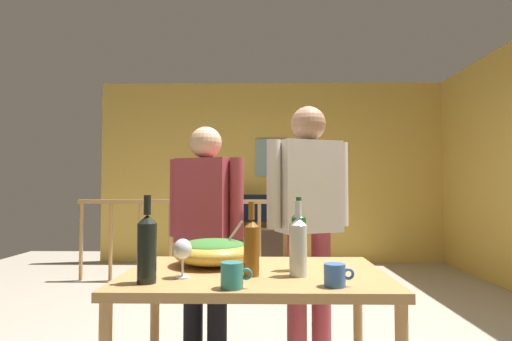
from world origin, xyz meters
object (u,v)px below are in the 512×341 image
(wine_glass, at_px, (183,251))
(wine_bottle_dark, at_px, (147,247))
(flat_screen_tv, at_px, (251,209))
(wine_bottle_clear, at_px, (298,245))
(wine_bottle_amber, at_px, (251,246))
(mug_blue, at_px, (335,275))
(person_standing_left, at_px, (205,223))
(mug_teal, at_px, (232,275))
(person_standing_right, at_px, (309,208))
(framed_picture, at_px, (271,157))
(stair_railing, at_px, (233,230))
(tv_console, at_px, (251,247))
(serving_table, at_px, (255,288))
(wine_bottle_green, at_px, (299,239))
(salad_bowl, at_px, (213,250))

(wine_glass, distance_m, wine_bottle_dark, 0.17)
(flat_screen_tv, xyz_separation_m, wine_bottle_clear, (0.33, -4.11, 0.06))
(flat_screen_tv, height_order, wine_bottle_amber, wine_bottle_amber)
(mug_blue, bearing_deg, person_standing_left, 121.70)
(mug_teal, distance_m, mug_blue, 0.41)
(wine_glass, xyz_separation_m, person_standing_right, (0.66, 0.94, 0.14))
(mug_teal, relative_size, mug_blue, 1.03)
(framed_picture, distance_m, wine_bottle_dark, 4.67)
(stair_railing, bearing_deg, wine_glass, -89.71)
(flat_screen_tv, xyz_separation_m, person_standing_right, (0.47, -3.21, 0.17))
(flat_screen_tv, bearing_deg, wine_glass, -92.53)
(wine_bottle_dark, bearing_deg, mug_blue, -3.43)
(wine_bottle_dark, relative_size, wine_bottle_amber, 1.10)
(person_standing_left, bearing_deg, wine_glass, 112.87)
(wine_bottle_dark, xyz_separation_m, mug_blue, (0.77, -0.05, -0.10))
(stair_railing, xyz_separation_m, person_standing_left, (-0.02, -2.31, 0.28))
(tv_console, xyz_separation_m, mug_teal, (0.05, -4.37, 0.53))
(serving_table, relative_size, person_standing_left, 0.78)
(person_standing_right, bearing_deg, wine_glass, 34.22)
(wine_glass, relative_size, wine_bottle_green, 0.49)
(stair_railing, xyz_separation_m, wine_bottle_green, (0.54, -3.08, 0.27))
(framed_picture, xyz_separation_m, wine_glass, (-0.48, -4.47, -0.73))
(serving_table, relative_size, wine_glass, 7.11)
(wine_glass, bearing_deg, person_standing_right, 55.09)
(wine_bottle_clear, distance_m, mug_blue, 0.25)
(tv_console, bearing_deg, mug_blue, -83.99)
(stair_railing, distance_m, tv_console, 1.02)
(serving_table, xyz_separation_m, person_standing_right, (0.35, 0.80, 0.33))
(stair_railing, bearing_deg, person_standing_right, -73.72)
(flat_screen_tv, relative_size, person_standing_right, 0.39)
(framed_picture, xyz_separation_m, person_standing_right, (0.18, -3.53, -0.60))
(wine_bottle_clear, distance_m, mug_teal, 0.37)
(flat_screen_tv, bearing_deg, serving_table, -88.16)
(mug_blue, bearing_deg, person_standing_right, 89.07)
(serving_table, relative_size, mug_blue, 9.92)
(wine_bottle_green, bearing_deg, stair_railing, 99.94)
(framed_picture, bearing_deg, person_standing_left, -98.22)
(framed_picture, xyz_separation_m, tv_console, (-0.29, -0.29, -1.33))
(salad_bowl, height_order, mug_teal, salad_bowl)
(salad_bowl, xyz_separation_m, mug_blue, (0.54, -0.44, -0.03))
(salad_bowl, xyz_separation_m, person_standing_right, (0.56, 0.65, 0.18))
(tv_console, distance_m, wine_bottle_green, 4.08)
(serving_table, height_order, wine_bottle_green, wine_bottle_green)
(framed_picture, distance_m, mug_blue, 4.69)
(tv_console, xyz_separation_m, serving_table, (0.13, -4.04, 0.40))
(tv_console, height_order, mug_blue, mug_blue)
(wine_bottle_clear, bearing_deg, stair_railing, 99.31)
(mug_teal, bearing_deg, person_standing_right, 69.32)
(wine_bottle_dark, height_order, wine_bottle_green, wine_bottle_dark)
(mug_blue, height_order, person_standing_left, person_standing_left)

